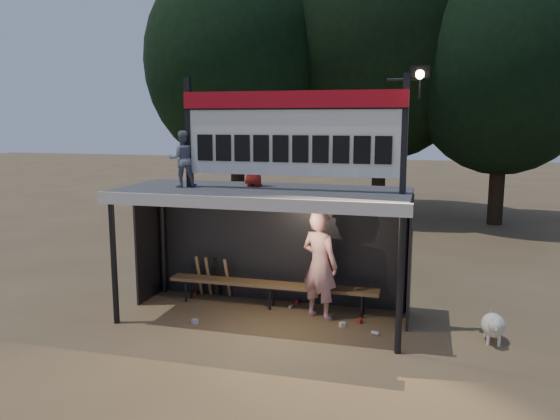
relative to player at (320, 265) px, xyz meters
name	(u,v)px	position (x,y,z in m)	size (l,w,h in m)	color
ground	(263,318)	(-0.96, -0.27, -0.98)	(80.00, 80.00, 0.00)	brown
player	(320,265)	(0.00, 0.00, 0.00)	(0.71, 0.47, 1.95)	white
child_a	(182,159)	(-2.42, -0.33, 1.84)	(0.48, 0.38, 0.99)	gray
child_b	(254,162)	(-1.23, 0.09, 1.77)	(0.42, 0.27, 0.86)	#B2241B
dugout_shelter	(267,214)	(-0.96, -0.02, 0.87)	(5.10, 2.08, 2.32)	#3E3E40
scoreboard_assembly	(294,130)	(-0.40, -0.28, 2.35)	(4.10, 0.27, 1.99)	black
bench	(272,285)	(-0.96, 0.28, -0.54)	(4.00, 0.35, 0.48)	brown
tree_left	(236,62)	(-4.96, 9.73, 4.54)	(6.46, 6.46, 9.27)	black
tree_mid	(383,44)	(0.04, 11.23, 5.19)	(7.22, 7.22, 10.36)	#2F2115
tree_right	(504,66)	(4.04, 10.23, 4.21)	(6.08, 6.08, 8.72)	black
dog	(493,325)	(2.88, -0.35, -0.70)	(0.36, 0.81, 0.49)	#EDE5CD
bats	(213,277)	(-2.25, 0.55, -0.55)	(0.68, 0.35, 0.84)	olive
litter	(291,314)	(-0.51, -0.04, -0.94)	(3.82, 1.56, 0.08)	red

